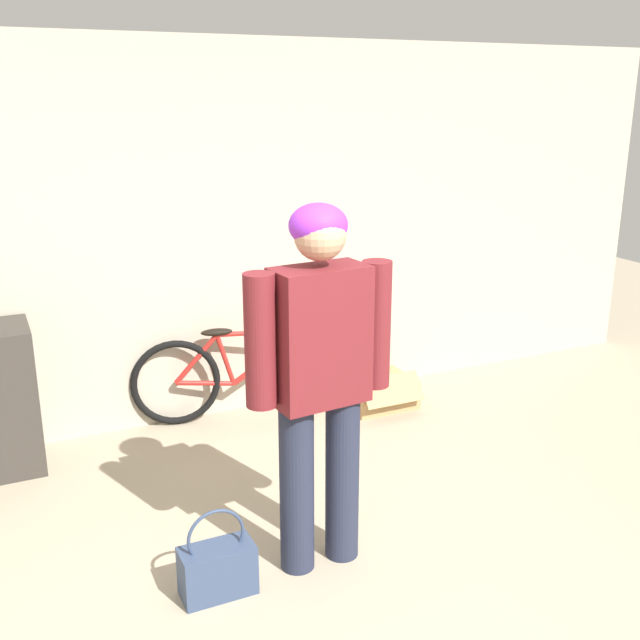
{
  "coord_description": "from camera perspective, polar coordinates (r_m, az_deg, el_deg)",
  "views": [
    {
      "loc": [
        -1.25,
        -2.16,
        2.24
      ],
      "look_at": [
        0.12,
        0.77,
        1.26
      ],
      "focal_mm": 42.0,
      "sensor_mm": 36.0,
      "label": 1
    }
  ],
  "objects": [
    {
      "name": "wall_back",
      "position": [
        5.15,
        -10.69,
        6.13
      ],
      "size": [
        8.0,
        0.07,
        2.6
      ],
      "color": "#B7AD99",
      "rests_on": "ground_plane"
    },
    {
      "name": "cardboard_box",
      "position": [
        5.62,
        4.46,
        -5.45
      ],
      "size": [
        0.49,
        0.49,
        0.29
      ],
      "color": "tan",
      "rests_on": "ground_plane"
    },
    {
      "name": "person",
      "position": [
        3.45,
        -0.01,
        -3.46
      ],
      "size": [
        0.72,
        0.27,
        1.78
      ],
      "rotation": [
        0.0,
        0.0,
        0.09
      ],
      "color": "#23283D",
      "rests_on": "ground_plane"
    },
    {
      "name": "handbag",
      "position": [
        3.67,
        -7.82,
        -18.21
      ],
      "size": [
        0.34,
        0.17,
        0.44
      ],
      "color": "#334260",
      "rests_on": "ground_plane"
    },
    {
      "name": "bicycle",
      "position": [
        5.35,
        -5.29,
        -4.01
      ],
      "size": [
        1.66,
        0.48,
        0.69
      ],
      "rotation": [
        0.0,
        0.0,
        -0.18
      ],
      "color": "black",
      "rests_on": "ground_plane"
    }
  ]
}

